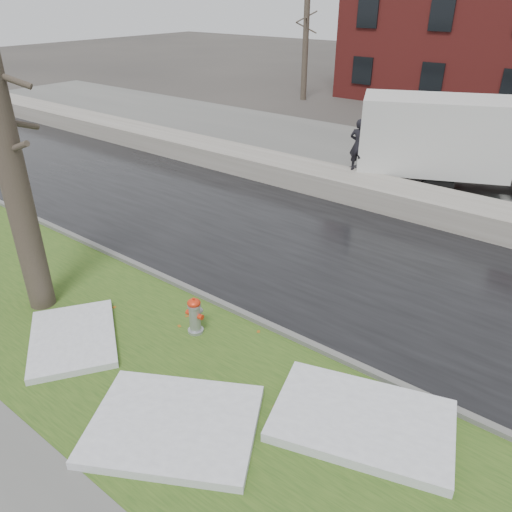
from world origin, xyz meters
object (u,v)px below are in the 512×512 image
Objects in this scene: box_truck at (464,144)px; tree at (8,155)px; fire_hydrant at (195,314)px; worker at (359,145)px.

tree is at bearing -134.61° from box_truck.
fire_hydrant is 0.09× the size of box_truck.
fire_hydrant is 9.50m from worker.
fire_hydrant is at bearing -121.09° from box_truck.
tree is at bearing 72.25° from worker.
fire_hydrant is 0.12× the size of tree.
fire_hydrant is at bearing 21.56° from tree.
fire_hydrant is 11.73m from box_truck.
worker reaches higher than fire_hydrant.
box_truck is 5.22× the size of worker.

